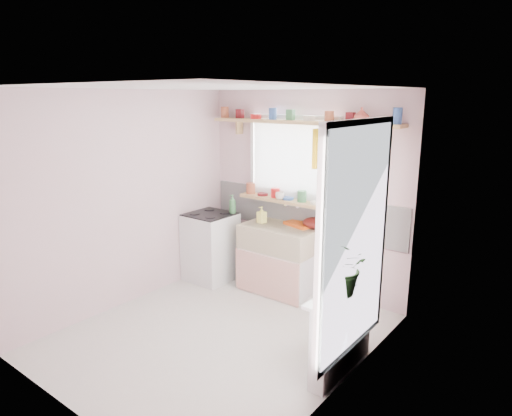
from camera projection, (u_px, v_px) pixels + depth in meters
The scene contains 19 objects.
room at pixel (320, 201), 4.71m from camera, with size 3.20×3.20×3.20m.
sink_unit at pixel (279, 258), 5.75m from camera, with size 0.95×0.65×1.11m.
cooker at pixel (211, 246), 6.12m from camera, with size 0.58×0.58×0.93m.
radiator_ledge at pixel (342, 330), 4.05m from camera, with size 0.22×0.95×0.78m.
windowsill at pixel (288, 201), 5.72m from camera, with size 1.40×0.22×0.04m, color tan.
pine_shelf at pixel (300, 122), 5.39m from camera, with size 2.52×0.24×0.04m, color tan.
shelf_crockery at pixel (298, 116), 5.38m from camera, with size 2.47×0.11×0.12m.
sill_crockery at pixel (287, 195), 5.71m from camera, with size 1.35×0.11×0.12m.
dish_tray at pixel (301, 224), 5.69m from camera, with size 0.37×0.27×0.04m, color #E55614.
colander at pixel (314, 223), 5.56m from camera, with size 0.29×0.29×0.13m, color #54110E.
jade_plant at pixel (344, 266), 3.82m from camera, with size 0.47×0.40×0.52m, color #3F722D.
fruit_bowl at pixel (339, 285), 3.98m from camera, with size 0.31×0.31×0.08m, color silver.
herb_pot at pixel (331, 279), 3.93m from camera, with size 0.12×0.08×0.22m, color #356829.
soap_bottle_sink at pixel (262, 215), 5.79m from camera, with size 0.09×0.10×0.21m, color #F3F06C.
sill_cup at pixel (280, 196), 5.71m from camera, with size 0.11×0.11×0.09m, color white.
sill_bowl at pixel (327, 202), 5.44m from camera, with size 0.19×0.19×0.06m, color #3769B5.
shelf_vase at pixel (361, 115), 4.84m from camera, with size 0.16×0.16×0.17m, color #A73E33.
cooker_bottle at pixel (232, 204), 6.00m from camera, with size 0.10×0.10×0.25m, color #38703F.
fruit at pixel (340, 279), 3.97m from camera, with size 0.20×0.14×0.10m.
Camera 1 is at (2.95, -3.17, 2.42)m, focal length 32.00 mm.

